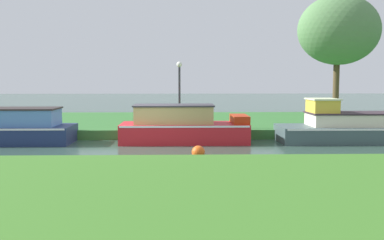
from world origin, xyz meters
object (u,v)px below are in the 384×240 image
slate_barge (380,128)px  channel_buoy (198,152)px  lamp_post (179,86)px  red_cruiser (183,127)px  willow_tree_left (339,30)px  navy_narrowboat (9,128)px  mooring_post_near (27,121)px

slate_barge → channel_buoy: slate_barge is taller
lamp_post → channel_buoy: size_ratio=6.77×
red_cruiser → lamp_post: bearing=93.9°
willow_tree_left → navy_narrowboat: bearing=-153.4°
slate_barge → lamp_post: lamp_post is taller
lamp_post → slate_barge: bearing=-13.9°
slate_barge → channel_buoy: 8.31m
slate_barge → willow_tree_left: size_ratio=1.18×
slate_barge → navy_narrowboat: (-14.76, 0.00, 0.03)m
navy_narrowboat → slate_barge: bearing=0.0°
red_cruiser → mooring_post_near: (-6.64, 1.48, 0.11)m
mooring_post_near → willow_tree_left: bearing=22.4°
willow_tree_left → lamp_post: bearing=-147.0°
slate_barge → lamp_post: (-8.05, 2.00, 1.64)m
navy_narrowboat → willow_tree_left: (15.78, 7.90, 4.67)m
willow_tree_left → channel_buoy: (-8.48, -11.56, -5.06)m
navy_narrowboat → lamp_post: lamp_post is taller
slate_barge → willow_tree_left: willow_tree_left is taller
slate_barge → mooring_post_near: bearing=174.2°
red_cruiser → channel_buoy: bearing=-82.8°
channel_buoy → slate_barge: bearing=26.1°
slate_barge → willow_tree_left: (1.03, 7.90, 4.70)m
willow_tree_left → mooring_post_near: bearing=-157.6°
red_cruiser → willow_tree_left: willow_tree_left is taller
lamp_post → mooring_post_near: size_ratio=4.15×
navy_narrowboat → lamp_post: 7.18m
navy_narrowboat → lamp_post: bearing=16.6°
slate_barge → mooring_post_near: 14.63m
red_cruiser → lamp_post: lamp_post is taller
mooring_post_near → channel_buoy: bearing=-35.8°
slate_barge → navy_narrowboat: bearing=180.0°
slate_barge → lamp_post: 8.46m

